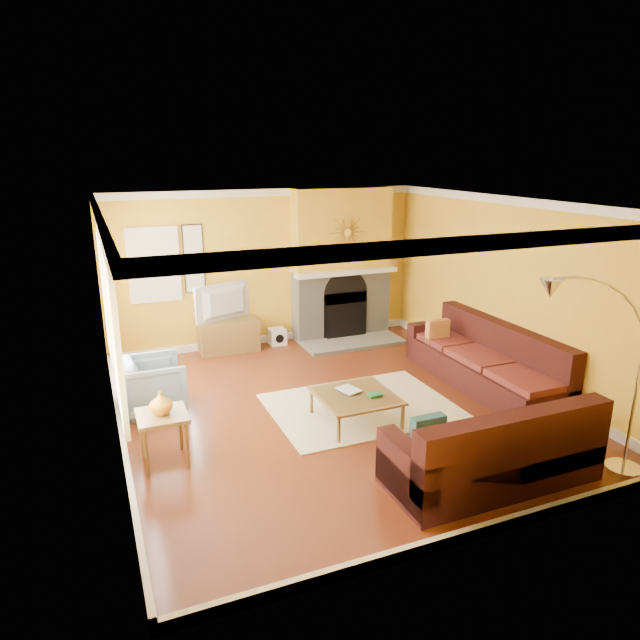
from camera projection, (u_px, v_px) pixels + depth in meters
name	position (u px, v px, depth m)	size (l,w,h in m)	color
floor	(335.00, 407.00, 7.68)	(5.50, 6.00, 0.02)	maroon
ceiling	(337.00, 202.00, 6.91)	(5.50, 6.00, 0.02)	white
wall_back	(266.00, 268.00, 9.96)	(5.50, 0.02, 2.70)	gold
wall_front	(486.00, 401.00, 4.62)	(5.50, 0.02, 2.70)	gold
wall_left	(108.00, 335.00, 6.28)	(0.02, 6.00, 2.70)	gold
wall_right	(509.00, 291.00, 8.30)	(0.02, 6.00, 2.70)	gold
baseboard	(335.00, 402.00, 7.66)	(5.50, 6.00, 0.12)	white
crown_molding	(337.00, 208.00, 6.93)	(5.50, 6.00, 0.12)	white
window_left_near	(105.00, 296.00, 7.41)	(0.06, 1.22, 1.72)	white
window_left_far	(113.00, 338.00, 5.72)	(0.06, 1.22, 1.72)	white
window_back	(154.00, 265.00, 9.17)	(0.82, 0.06, 1.22)	white
wall_art	(194.00, 259.00, 9.40)	(0.34, 0.04, 1.14)	white
fireplace	(341.00, 264.00, 10.27)	(1.80, 0.40, 2.70)	gray
mantel	(347.00, 272.00, 10.08)	(1.92, 0.22, 0.08)	white
hearth	(353.00, 343.00, 10.16)	(1.80, 0.70, 0.06)	gray
sunburst	(347.00, 233.00, 9.90)	(0.70, 0.04, 0.70)	olive
rug	(361.00, 406.00, 7.66)	(2.40, 1.80, 0.02)	beige
sectional_sofa	(443.00, 381.00, 7.36)	(3.09, 3.97, 0.90)	#371311
coffee_table	(356.00, 408.00, 7.19)	(0.96, 0.96, 0.38)	white
media_console	(229.00, 336.00, 9.75)	(1.00, 0.45, 0.55)	brown
tv	(227.00, 303.00, 9.58)	(1.09, 0.14, 0.63)	black
subwoofer	(277.00, 336.00, 10.14)	(0.28, 0.28, 0.28)	white
armchair	(154.00, 384.00, 7.48)	(0.77, 0.79, 0.72)	gray
side_table	(164.00, 438.00, 6.21)	(0.53, 0.53, 0.59)	brown
vase	(161.00, 403.00, 6.09)	(0.25, 0.25, 0.26)	orange
book	(342.00, 392.00, 7.17)	(0.22, 0.29, 0.03)	white
arc_lamp	(595.00, 384.00, 5.58)	(1.40, 0.36, 2.21)	silver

